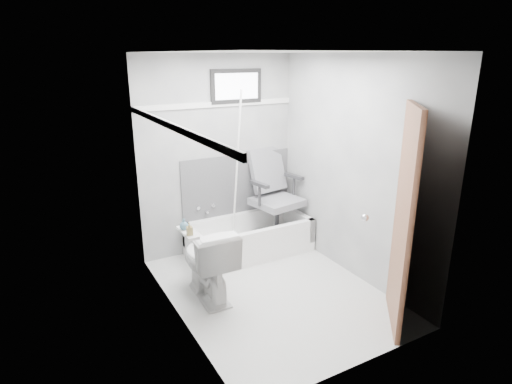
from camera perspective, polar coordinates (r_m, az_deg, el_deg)
floor at (r=4.63m, az=2.16°, el=-13.05°), size 2.60×2.60×0.00m
ceiling at (r=3.97m, az=2.58°, el=18.17°), size 2.60×2.60×0.00m
wall_back at (r=5.26m, az=-5.05°, el=4.85°), size 2.00×0.02×2.40m
wall_front at (r=3.17m, az=14.69°, el=-4.56°), size 2.00×0.02×2.40m
wall_left at (r=3.74m, az=-10.84°, el=-0.80°), size 0.02×2.60×2.40m
wall_right at (r=4.72m, az=12.78°, el=2.98°), size 0.02×2.60×2.40m
bathtub at (r=5.35m, az=-0.87°, el=-6.03°), size 1.50×0.70×0.42m
office_chair at (r=5.39m, az=2.83°, el=-0.45°), size 0.75×0.75×1.13m
toilet at (r=4.38m, az=-6.47°, el=-9.24°), size 0.47×0.81×0.78m
door at (r=3.96m, az=24.67°, el=-4.21°), size 0.78×0.78×2.00m
window at (r=5.23m, az=-2.66°, el=13.92°), size 0.66×0.04×0.40m
backerboard at (r=5.46m, az=-2.50°, el=1.04°), size 1.50×0.02×0.78m
trim_back at (r=5.14m, az=-5.18°, el=11.57°), size 2.00×0.02×0.06m
trim_left at (r=3.60m, az=-11.22°, el=8.62°), size 0.02×2.60×0.06m
pole at (r=5.14m, az=-2.59°, el=2.87°), size 0.02×0.31×1.93m
shelf at (r=3.78m, az=-9.10°, el=-5.36°), size 0.10×0.32×0.02m
soap_bottle_a at (r=3.69m, az=-8.86°, el=-4.89°), size 0.06×0.06×0.11m
soap_bottle_b at (r=3.81m, az=-9.59°, el=-4.25°), size 0.11×0.11×0.10m
faucet at (r=5.34m, az=-6.69°, el=-2.27°), size 0.26×0.10×0.16m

